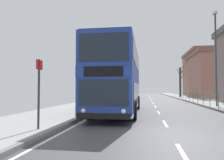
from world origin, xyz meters
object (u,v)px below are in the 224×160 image
(double_decker_bus_main, at_px, (118,79))
(bare_tree_far_00, at_px, (180,81))
(background_building_01, at_px, (210,73))
(street_lamp_far_side, at_px, (216,51))
(bus_stop_sign_near, at_px, (39,86))

(double_decker_bus_main, height_order, bare_tree_far_00, bare_tree_far_00)
(double_decker_bus_main, relative_size, background_building_01, 0.71)
(street_lamp_far_side, distance_m, bare_tree_far_00, 23.67)
(background_building_01, bearing_deg, double_decker_bus_main, -113.37)
(background_building_01, bearing_deg, street_lamp_far_side, -105.04)
(bare_tree_far_00, height_order, background_building_01, background_building_01)
(bus_stop_sign_near, xyz_separation_m, bare_tree_far_00, (10.69, 36.02, 1.33))
(bus_stop_sign_near, relative_size, background_building_01, 0.17)
(double_decker_bus_main, bearing_deg, bare_tree_far_00, 73.71)
(double_decker_bus_main, xyz_separation_m, street_lamp_far_side, (7.88, 5.67, 2.60))
(street_lamp_far_side, relative_size, background_building_01, 0.55)
(street_lamp_far_side, bearing_deg, background_building_01, 74.96)
(bus_stop_sign_near, height_order, street_lamp_far_side, street_lamp_far_side)
(double_decker_bus_main, bearing_deg, street_lamp_far_side, 35.72)
(bare_tree_far_00, xyz_separation_m, background_building_01, (8.26, 9.65, 2.11))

